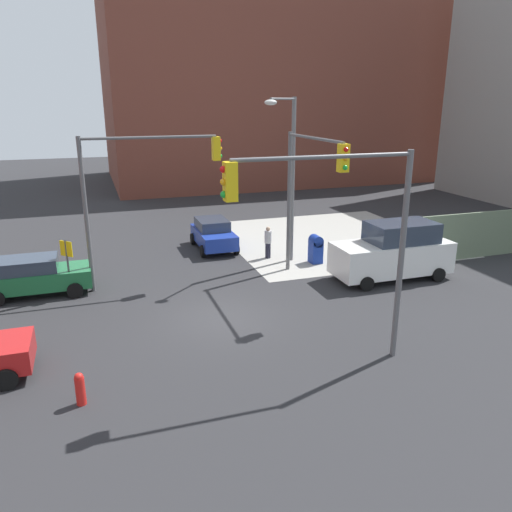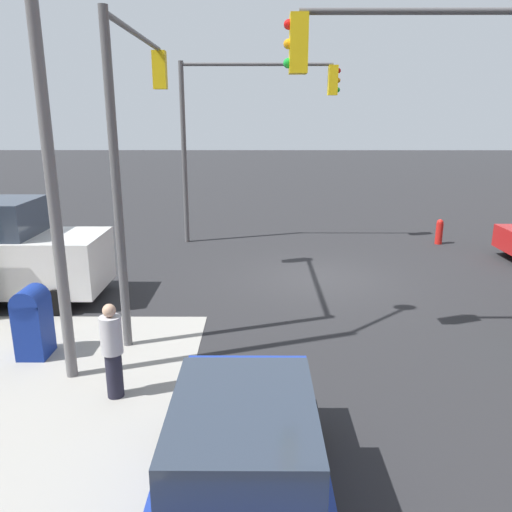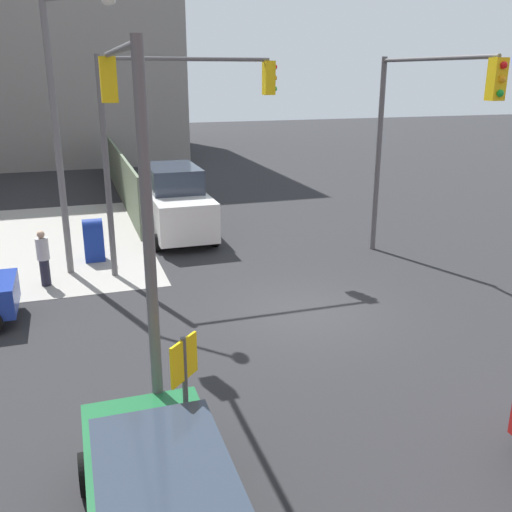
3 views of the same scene
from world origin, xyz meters
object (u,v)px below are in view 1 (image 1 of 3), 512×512
(traffic_signal_ne_corner, at_px, (308,180))
(street_lamp_corner, at_px, (290,169))
(pedestrian_crossing, at_px, (268,242))
(traffic_signal_nw_corner, at_px, (140,180))
(sedan_green, at_px, (34,276))
(van_white_delivery, at_px, (394,251))
(traffic_signal_se_corner, at_px, (339,219))
(fire_hydrant, at_px, (80,388))
(hatchback_blue, at_px, (213,234))
(smokestack, at_px, (432,88))
(mailbox_blue, at_px, (316,248))

(traffic_signal_ne_corner, distance_m, street_lamp_corner, 3.13)
(traffic_signal_ne_corner, distance_m, pedestrian_crossing, 5.53)
(street_lamp_corner, bearing_deg, traffic_signal_nw_corner, -171.64)
(sedan_green, bearing_deg, van_white_delivery, -11.07)
(traffic_signal_se_corner, relative_size, traffic_signal_ne_corner, 1.00)
(traffic_signal_nw_corner, distance_m, van_white_delivery, 11.62)
(sedan_green, xyz_separation_m, van_white_delivery, (15.35, -3.00, 0.44))
(street_lamp_corner, distance_m, fire_hydrant, 14.54)
(hatchback_blue, relative_size, sedan_green, 0.88)
(sedan_green, bearing_deg, hatchback_blue, 26.06)
(fire_hydrant, distance_m, sedan_green, 9.19)
(traffic_signal_ne_corner, xyz_separation_m, van_white_delivery, (4.06, -0.65, -3.35))
(smokestack, distance_m, street_lamp_corner, 36.04)
(van_white_delivery, relative_size, pedestrian_crossing, 3.22)
(fire_hydrant, distance_m, van_white_delivery, 14.85)
(street_lamp_corner, bearing_deg, hatchback_blue, 130.32)
(traffic_signal_nw_corner, xyz_separation_m, street_lamp_corner, (7.15, 1.05, 0.04))
(smokestack, height_order, van_white_delivery, smokestack)
(smokestack, xyz_separation_m, pedestrian_crossing, (-26.83, -23.50, -8.26))
(van_white_delivery, bearing_deg, mailbox_blue, 126.43)
(traffic_signal_nw_corner, xyz_separation_m, pedestrian_crossing, (6.42, 2.00, -3.79))
(traffic_signal_se_corner, bearing_deg, hatchback_blue, 91.61)
(pedestrian_crossing, bearing_deg, sedan_green, -2.20)
(fire_hydrant, bearing_deg, street_lamp_corner, 44.48)
(traffic_signal_se_corner, distance_m, sedan_green, 13.57)
(street_lamp_corner, relative_size, mailbox_blue, 5.59)
(pedestrian_crossing, bearing_deg, street_lamp_corner, 116.50)
(street_lamp_corner, relative_size, hatchback_blue, 2.10)
(traffic_signal_nw_corner, height_order, sedan_green, traffic_signal_nw_corner)
(van_white_delivery, bearing_deg, sedan_green, 168.93)
(mailbox_blue, distance_m, van_white_delivery, 4.01)
(traffic_signal_ne_corner, relative_size, pedestrian_crossing, 3.87)
(traffic_signal_nw_corner, bearing_deg, sedan_green, 176.18)
(traffic_signal_nw_corner, height_order, traffic_signal_se_corner, same)
(traffic_signal_ne_corner, relative_size, van_white_delivery, 1.20)
(street_lamp_corner, height_order, sedan_green, street_lamp_corner)
(fire_hydrant, bearing_deg, mailbox_blue, 39.40)
(fire_hydrant, height_order, hatchback_blue, hatchback_blue)
(traffic_signal_se_corner, relative_size, fire_hydrant, 6.91)
(smokestack, height_order, sedan_green, smokestack)
(street_lamp_corner, distance_m, pedestrian_crossing, 4.01)
(traffic_signal_se_corner, bearing_deg, smokestack, 50.23)
(traffic_signal_se_corner, distance_m, street_lamp_corner, 10.38)
(pedestrian_crossing, bearing_deg, mailbox_blue, 132.16)
(smokestack, distance_m, van_white_delivery, 36.90)
(traffic_signal_nw_corner, height_order, pedestrian_crossing, traffic_signal_nw_corner)
(pedestrian_crossing, bearing_deg, van_white_delivery, 121.89)
(smokestack, distance_m, traffic_signal_se_corner, 45.11)
(smokestack, xyz_separation_m, hatchback_blue, (-29.09, -20.93, -8.29))
(traffic_signal_se_corner, height_order, hatchback_blue, traffic_signal_se_corner)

